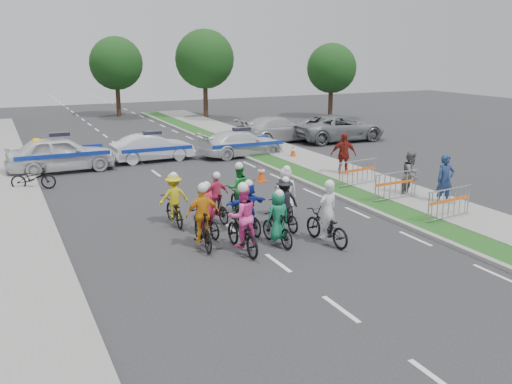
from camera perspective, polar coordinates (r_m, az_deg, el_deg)
name	(u,v)px	position (r m, az deg, el deg)	size (l,w,h in m)	color
ground	(278,263)	(15.20, 2.21, -7.11)	(90.00, 90.00, 0.00)	#28282B
curb_right	(338,196)	(21.75, 8.15, -0.40)	(0.20, 60.00, 0.12)	gray
grass_strip	(353,194)	(22.14, 9.67, -0.21)	(1.20, 60.00, 0.11)	#1A4A17
sidewalk_right	(391,189)	(23.18, 13.34, 0.29)	(2.40, 60.00, 0.13)	gray
sidewalk_left	(4,239)	(18.40, -23.87, -4.28)	(3.00, 60.00, 0.13)	gray
rider_0	(327,222)	(16.58, 7.08, -3.04)	(0.87, 1.94, 1.92)	black
rider_1	(278,223)	(16.32, 2.18, -3.13)	(0.74, 1.62, 1.67)	black
rider_2	(242,226)	(15.76, -1.41, -3.44)	(0.84, 1.98, 2.01)	black
rider_3	(203,223)	(16.13, -5.34, -3.10)	(1.00, 1.87, 1.92)	black
rider_4	(284,208)	(17.78, 2.81, -1.62)	(0.96, 1.69, 1.70)	black
rider_5	(248,210)	(17.30, -0.83, -1.86)	(1.39, 1.66, 1.70)	black
rider_6	(206,217)	(17.26, -5.02, -2.51)	(0.75, 1.71, 1.69)	black
rider_7	(285,197)	(18.90, 2.94, -0.53)	(0.83, 1.76, 1.79)	black
rider_8	(238,196)	(19.13, -1.78, -0.37)	(0.86, 1.88, 1.86)	black
rider_9	(216,202)	(18.54, -4.00, -1.01)	(0.88, 1.64, 1.68)	black
rider_10	(174,204)	(18.38, -8.22, -1.17)	(0.97, 1.71, 1.74)	black
police_car_0	(61,154)	(27.37, -18.93, 3.64)	(1.92, 4.77, 1.62)	silver
police_car_1	(153,148)	(28.76, -10.30, 4.38)	(1.41, 4.03, 1.33)	silver
police_car_2	(242,143)	(29.64, -1.46, 4.90)	(1.85, 4.55, 1.32)	silver
civilian_sedan	(277,129)	(34.00, 2.13, 6.28)	(2.08, 5.13, 1.49)	#B7B8BD
civilian_suv	(340,128)	(34.69, 8.36, 6.35)	(2.58, 5.59, 1.55)	gray
spectator_0	(445,180)	(21.35, 18.39, 1.11)	(0.68, 0.44, 1.85)	navy
spectator_1	(411,174)	(22.20, 15.23, 1.71)	(0.85, 0.66, 1.75)	#5F5E63
spectator_2	(343,155)	(25.15, 8.73, 3.72)	(1.13, 0.47, 1.93)	maroon
marshal_hiviz	(38,156)	(27.27, -20.97, 3.39)	(1.03, 0.59, 1.59)	#EBB00C
barrier_0	(449,205)	(19.52, 18.73, -1.24)	(2.00, 0.50, 1.12)	#A5A8AD
barrier_1	(396,187)	(21.47, 13.80, 0.50)	(2.00, 0.50, 1.12)	#A5A8AD
barrier_2	(358,174)	(23.34, 10.13, 1.80)	(2.00, 0.50, 1.12)	#A5A8AD
cone_0	(261,173)	(24.06, 0.55, 1.88)	(0.40, 0.40, 0.70)	#F24C0C
cone_1	(293,152)	(28.98, 3.73, 4.01)	(0.40, 0.40, 0.70)	#F24C0C
parked_bike	(33,178)	(24.38, -21.38, 1.31)	(0.61, 1.74, 0.91)	black
tree_1	(205,59)	(45.30, -5.15, 13.09)	(4.55, 4.55, 6.82)	#382619
tree_2	(332,68)	(45.71, 7.57, 12.16)	(3.85, 3.85, 5.77)	#382619
tree_4	(116,63)	(47.53, -13.82, 12.38)	(4.20, 4.20, 6.30)	#382619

